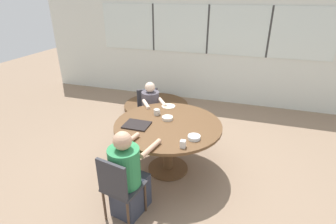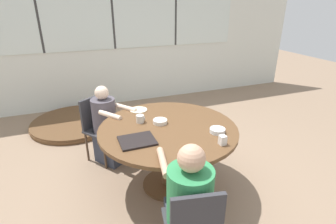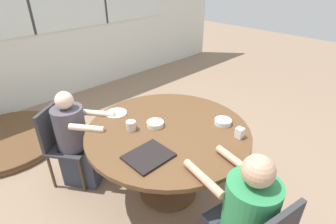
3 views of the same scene
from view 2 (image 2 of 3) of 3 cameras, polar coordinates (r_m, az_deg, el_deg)
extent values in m
plane|color=#8C725B|center=(3.28, 0.00, -15.53)|extent=(16.00, 16.00, 0.00)
cube|color=silver|center=(5.49, -11.71, 15.97)|extent=(8.40, 0.06, 2.80)
cube|color=silver|center=(5.42, -11.87, 18.86)|extent=(5.20, 0.02, 1.06)
cube|color=#333333|center=(5.35, -26.30, 17.02)|extent=(0.04, 0.01, 1.06)
cube|color=#333333|center=(5.41, -11.86, 18.86)|extent=(0.04, 0.01, 1.06)
cube|color=#333333|center=(5.78, 1.69, 19.55)|extent=(0.04, 0.01, 1.06)
cylinder|color=brown|center=(2.87, 0.00, -3.68)|extent=(1.51, 1.51, 0.04)
cylinder|color=brown|center=(3.06, 0.00, -10.16)|extent=(0.14, 0.14, 0.73)
cylinder|color=brown|center=(3.27, 0.00, -15.32)|extent=(0.60, 0.60, 0.03)
cube|color=#333338|center=(2.23, 4.81, -23.14)|extent=(0.47, 0.47, 0.03)
cube|color=#333338|center=(1.95, 6.43, -22.36)|extent=(0.38, 0.11, 0.42)
cube|color=#333338|center=(3.62, -13.85, -3.91)|extent=(0.56, 0.56, 0.03)
cube|color=#333338|center=(3.66, -16.12, -0.05)|extent=(0.33, 0.25, 0.42)
cylinder|color=#4C3828|center=(3.72, -9.81, -6.73)|extent=(0.03, 0.03, 0.43)
cylinder|color=#4C3828|center=(3.52, -13.58, -8.95)|extent=(0.03, 0.03, 0.43)
cylinder|color=#4C3828|center=(3.94, -13.46, -5.27)|extent=(0.03, 0.03, 0.43)
cylinder|color=#4C3828|center=(3.75, -17.21, -7.26)|extent=(0.03, 0.03, 0.43)
cylinder|color=#2D844C|center=(2.09, 4.77, -17.72)|extent=(0.35, 0.35, 0.46)
sphere|color=tan|center=(1.89, 5.11, -10.01)|extent=(0.21, 0.21, 0.21)
cylinder|color=tan|center=(2.22, -1.09, -10.80)|extent=(0.14, 0.39, 0.06)
cylinder|color=tan|center=(2.28, 6.96, -9.98)|extent=(0.14, 0.39, 0.06)
cube|color=#333847|center=(3.66, -12.43, -7.31)|extent=(0.44, 0.46, 0.45)
cylinder|color=#4C4751|center=(3.50, -13.76, -0.67)|extent=(0.31, 0.31, 0.44)
sphere|color=beige|center=(3.39, -14.25, 4.10)|extent=(0.17, 0.17, 0.17)
cylinder|color=beige|center=(3.37, -9.20, 0.90)|extent=(0.24, 0.31, 0.06)
cylinder|color=beige|center=(3.19, -12.51, -0.68)|extent=(0.24, 0.31, 0.06)
cube|color=black|center=(2.59, -6.74, -6.20)|extent=(0.35, 0.29, 0.02)
cylinder|color=beige|center=(2.96, -6.10, -1.48)|extent=(0.09, 0.09, 0.09)
torus|color=beige|center=(2.97, -5.27, -1.36)|extent=(0.01, 0.06, 0.06)
cube|color=silver|center=(2.56, 11.80, -6.01)|extent=(0.06, 0.06, 0.09)
cylinder|color=silver|center=(2.93, -1.74, -2.08)|extent=(0.16, 0.16, 0.05)
cylinder|color=silver|center=(2.79, 10.71, -3.97)|extent=(0.16, 0.16, 0.05)
cylinder|color=beige|center=(3.31, -6.44, 0.47)|extent=(0.22, 0.22, 0.01)
cylinder|color=brown|center=(4.95, -19.59, -2.52)|extent=(1.46, 1.46, 0.03)
cylinder|color=brown|center=(4.93, -19.64, -2.21)|extent=(1.48, 1.48, 0.03)
cylinder|color=brown|center=(4.92, -19.68, -1.89)|extent=(1.46, 1.46, 0.03)
camera|label=1|loc=(2.08, 94.43, 10.48)|focal=28.00mm
camera|label=3|loc=(1.06, -52.47, 17.18)|focal=28.00mm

